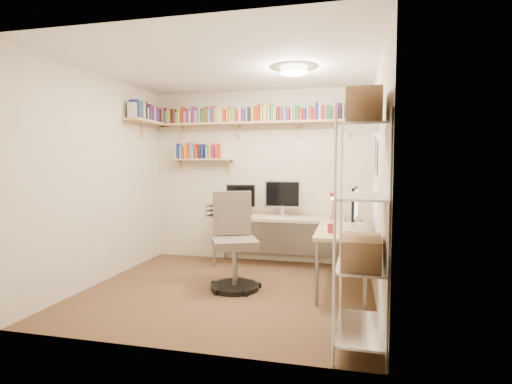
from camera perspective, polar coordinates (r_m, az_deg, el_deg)
ground at (r=4.68m, az=-3.92°, el=-13.82°), size 3.20×3.20×0.00m
room_shell at (r=4.45m, az=-3.95°, el=5.52°), size 3.24×3.04×2.52m
wall_shelves at (r=5.85m, az=-4.39°, el=9.84°), size 3.12×1.09×0.80m
corner_desk at (r=5.32m, az=4.08°, el=-4.01°), size 2.14×1.77×1.21m
office_chair at (r=4.65m, az=-3.16°, el=-7.96°), size 0.65×0.65×1.11m
wire_rack at (r=3.17m, az=15.01°, el=0.76°), size 0.41×0.79×1.99m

